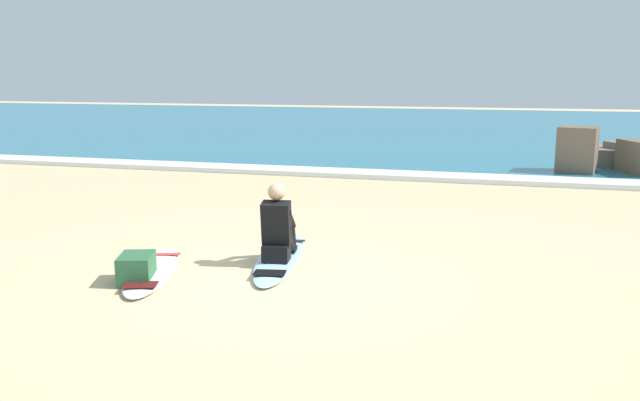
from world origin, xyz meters
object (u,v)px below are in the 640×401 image
at_px(surfer_seated, 278,230).
at_px(surfboard_spare_near, 152,270).
at_px(beach_bag, 136,269).
at_px(surfboard_main, 280,257).

distance_m(surfer_seated, surfboard_spare_near, 1.57).
height_order(surfer_seated, surfboard_spare_near, surfer_seated).
distance_m(surfboard_spare_near, beach_bag, 0.37).
bearing_deg(beach_bag, surfer_seated, 41.02).
bearing_deg(surfer_seated, beach_bag, -138.98).
relative_size(surfer_seated, beach_bag, 1.97).
relative_size(surfboard_spare_near, beach_bag, 4.39).
height_order(surfboard_main, beach_bag, beach_bag).
bearing_deg(surfboard_spare_near, surfboard_main, 37.00).
bearing_deg(surfboard_main, surfer_seated, -77.92).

